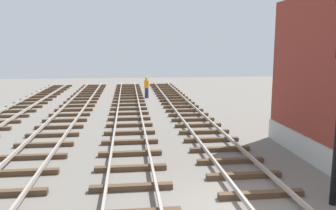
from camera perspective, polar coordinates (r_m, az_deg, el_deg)
name	(u,v)px	position (r m, az deg, el deg)	size (l,w,h in m)	color
track_near_building	(272,205)	(9.86, 16.80, -15.55)	(2.50, 62.25, 0.32)	#4C3826
track_worker_foreground	(147,87)	(29.16, -3.57, 2.99)	(0.40, 0.40, 1.87)	#262D4C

